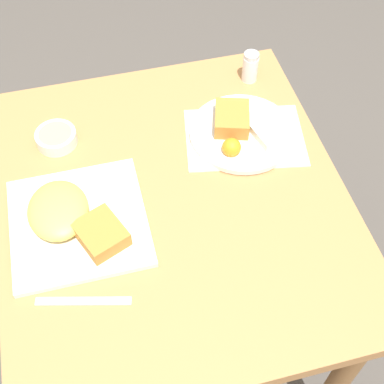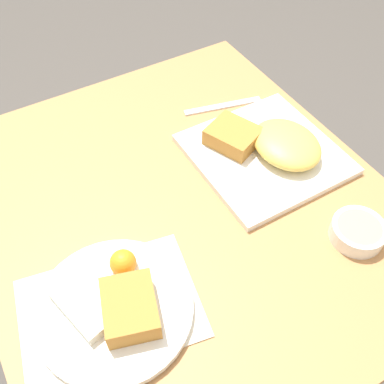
{
  "view_description": "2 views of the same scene",
  "coord_description": "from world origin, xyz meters",
  "px_view_note": "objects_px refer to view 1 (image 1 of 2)",
  "views": [
    {
      "loc": [
        0.68,
        -0.13,
        1.66
      ],
      "look_at": [
        0.03,
        0.04,
        0.76
      ],
      "focal_mm": 50.0,
      "sensor_mm": 36.0,
      "label": 1
    },
    {
      "loc": [
        -0.47,
        0.25,
        1.38
      ],
      "look_at": [
        -0.02,
        -0.01,
        0.76
      ],
      "focal_mm": 42.0,
      "sensor_mm": 36.0,
      "label": 2
    }
  ],
  "objects_px": {
    "plate_oval_far": "(241,130)",
    "sauce_ramekin": "(56,138)",
    "plate_square_near": "(74,219)",
    "butter_knife": "(84,301)",
    "salt_shaker": "(250,68)"
  },
  "relations": [
    {
      "from": "plate_oval_far",
      "to": "sauce_ramekin",
      "type": "xyz_separation_m",
      "value": [
        -0.09,
        -0.42,
        -0.0
      ]
    },
    {
      "from": "plate_square_near",
      "to": "butter_knife",
      "type": "distance_m",
      "value": 0.18
    },
    {
      "from": "plate_oval_far",
      "to": "butter_knife",
      "type": "xyz_separation_m",
      "value": [
        0.34,
        -0.42,
        -0.02
      ]
    },
    {
      "from": "sauce_ramekin",
      "to": "salt_shaker",
      "type": "distance_m",
      "value": 0.52
    },
    {
      "from": "salt_shaker",
      "to": "butter_knife",
      "type": "height_order",
      "value": "salt_shaker"
    },
    {
      "from": "salt_shaker",
      "to": "plate_oval_far",
      "type": "bearing_deg",
      "value": -23.97
    },
    {
      "from": "sauce_ramekin",
      "to": "salt_shaker",
      "type": "xyz_separation_m",
      "value": [
        -0.1,
        0.51,
        0.02
      ]
    },
    {
      "from": "plate_oval_far",
      "to": "salt_shaker",
      "type": "bearing_deg",
      "value": 156.03
    },
    {
      "from": "butter_knife",
      "to": "salt_shaker",
      "type": "bearing_deg",
      "value": 60.27
    },
    {
      "from": "plate_square_near",
      "to": "salt_shaker",
      "type": "relative_size",
      "value": 3.41
    },
    {
      "from": "sauce_ramekin",
      "to": "butter_knife",
      "type": "bearing_deg",
      "value": 0.97
    },
    {
      "from": "butter_knife",
      "to": "sauce_ramekin",
      "type": "bearing_deg",
      "value": 104.91
    },
    {
      "from": "plate_square_near",
      "to": "butter_knife",
      "type": "height_order",
      "value": "plate_square_near"
    },
    {
      "from": "plate_square_near",
      "to": "salt_shaker",
      "type": "distance_m",
      "value": 0.6
    },
    {
      "from": "plate_oval_far",
      "to": "sauce_ramekin",
      "type": "distance_m",
      "value": 0.43
    }
  ]
}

